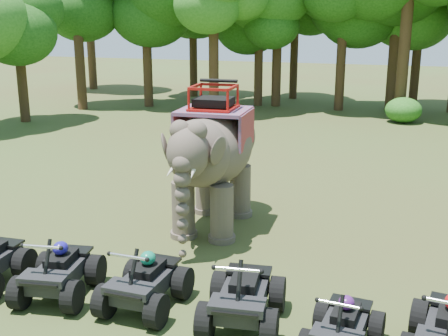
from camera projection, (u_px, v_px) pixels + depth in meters
The scene contains 19 objects.
ground at pixel (207, 264), 12.42m from camera, with size 110.00×110.00×0.00m, color #47381E.
elephant at pixel (213, 156), 14.23m from camera, with size 1.96×4.45×3.74m, color brown, non-canonical shape.
atv_1 at pixel (58, 265), 10.87m from camera, with size 1.29×1.77×1.31m, color black, non-canonical shape.
atv_2 at pixel (145, 275), 10.44m from camera, with size 1.29×1.77×1.31m, color black, non-canonical shape.
atv_3 at pixel (243, 288), 9.85m from camera, with size 1.36×1.86×1.38m, color black, non-canonical shape.
atv_4 at pixel (344, 320), 9.03m from camera, with size 1.15×1.57×1.16m, color black, non-canonical shape.
tree_0 at pixel (342, 42), 31.67m from camera, with size 5.44×5.44×7.77m, color #195114, non-canonical shape.
tree_1 at pixel (406, 25), 28.68m from camera, with size 6.77×6.77×9.67m, color #195114, non-canonical shape.
tree_29 at pixel (20, 56), 28.29m from camera, with size 4.69×4.69×6.70m, color #195114, non-canonical shape.
tree_30 at pixel (78, 36), 31.88m from camera, with size 5.86×5.86×8.37m, color #195114, non-canonical shape.
tree_31 at pixel (147, 37), 32.99m from camera, with size 5.74×5.74×8.20m, color #195114, non-canonical shape.
tree_32 at pixel (214, 38), 30.56m from camera, with size 5.82×5.82×8.31m, color #195114, non-canonical shape.
tree_33 at pixel (277, 35), 33.08m from camera, with size 5.91×5.91×8.44m, color #195114, non-canonical shape.
tree_35 at pixel (418, 45), 32.76m from camera, with size 5.12×5.12×7.32m, color #195114, non-canonical shape.
tree_36 at pixel (294, 44), 36.40m from camera, with size 4.95×4.95×7.08m, color #195114, non-canonical shape.
tree_37 at pixel (397, 13), 31.45m from camera, with size 7.61×7.61×10.87m, color #195114, non-canonical shape.
tree_38 at pixel (89, 21), 40.85m from camera, with size 6.92×6.92×9.89m, color #195114, non-canonical shape.
tree_41 at pixel (193, 40), 37.40m from camera, with size 5.24×5.24×7.49m, color #195114, non-canonical shape.
tree_42 at pixel (259, 46), 33.49m from camera, with size 4.98×4.98×7.11m, color #195114, non-canonical shape.
Camera 1 is at (4.00, -10.71, 5.32)m, focal length 45.00 mm.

